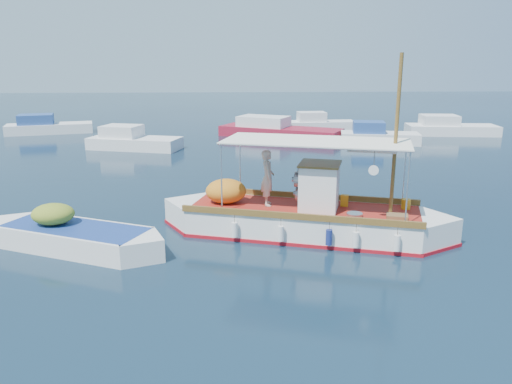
{
  "coord_description": "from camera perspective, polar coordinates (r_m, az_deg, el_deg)",
  "views": [
    {
      "loc": [
        -2.28,
        -16.73,
        5.94
      ],
      "look_at": [
        -1.39,
        0.0,
        1.49
      ],
      "focal_mm": 35.0,
      "sensor_mm": 36.0,
      "label": 1
    }
  ],
  "objects": [
    {
      "name": "fishing_caique",
      "position": [
        17.58,
        5.2,
        -3.0
      ],
      "size": [
        10.0,
        4.92,
        6.37
      ],
      "rotation": [
        0.0,
        0.0,
        -0.29
      ],
      "color": "white",
      "rests_on": "ground"
    },
    {
      "name": "dinghy",
      "position": [
        17.28,
        -20.08,
        -4.98
      ],
      "size": [
        6.09,
        3.68,
        1.63
      ],
      "rotation": [
        0.0,
        0.0,
        -0.42
      ],
      "color": "white",
      "rests_on": "ground"
    },
    {
      "name": "bg_boat_e",
      "position": [
        44.09,
        21.17,
        6.76
      ],
      "size": [
        7.37,
        3.45,
        1.8
      ],
      "rotation": [
        0.0,
        0.0,
        -0.12
      ],
      "color": "silver",
      "rests_on": "ground"
    },
    {
      "name": "ground",
      "position": [
        17.9,
        4.47,
        -4.57
      ],
      "size": [
        160.0,
        160.0,
        0.0
      ],
      "primitive_type": "plane",
      "color": "black",
      "rests_on": "ground"
    },
    {
      "name": "bg_boat_ne",
      "position": [
        37.81,
        13.69,
        6.15
      ],
      "size": [
        5.9,
        3.22,
        1.8
      ],
      "rotation": [
        0.0,
        0.0,
        -0.19
      ],
      "color": "silver",
      "rests_on": "ground"
    },
    {
      "name": "bg_boat_far_n",
      "position": [
        44.11,
        7.23,
        7.64
      ],
      "size": [
        5.96,
        2.32,
        1.8
      ],
      "rotation": [
        0.0,
        0.0,
        0.05
      ],
      "color": "silver",
      "rests_on": "ground"
    },
    {
      "name": "bg_boat_n",
      "position": [
        39.89,
        2.37,
        6.99
      ],
      "size": [
        9.83,
        6.98,
        1.8
      ],
      "rotation": [
        0.0,
        0.0,
        -0.49
      ],
      "color": "maroon",
      "rests_on": "ground"
    },
    {
      "name": "bg_boat_far_w",
      "position": [
        45.44,
        -22.78,
        6.82
      ],
      "size": [
        7.15,
        3.98,
        1.8
      ],
      "rotation": [
        0.0,
        0.0,
        0.26
      ],
      "color": "silver",
      "rests_on": "ground"
    },
    {
      "name": "bg_boat_nw",
      "position": [
        35.5,
        -13.96,
        5.59
      ],
      "size": [
        6.63,
        4.01,
        1.8
      ],
      "rotation": [
        0.0,
        0.0,
        -0.28
      ],
      "color": "silver",
      "rests_on": "ground"
    }
  ]
}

